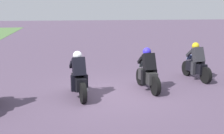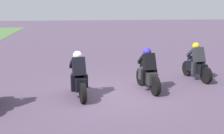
# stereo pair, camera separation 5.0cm
# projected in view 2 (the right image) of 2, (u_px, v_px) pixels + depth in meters

# --- Properties ---
(ground_plane) EXTENTS (120.00, 120.00, 0.00)m
(ground_plane) POSITION_uv_depth(u_px,v_px,m) (113.00, 94.00, 10.05)
(ground_plane) COLOR #544259
(rider_lane_a) EXTENTS (2.04, 0.58, 1.51)m
(rider_lane_a) POSITION_uv_depth(u_px,v_px,m) (197.00, 64.00, 11.96)
(rider_lane_a) COLOR black
(rider_lane_a) RESTS_ON ground_plane
(rider_lane_b) EXTENTS (2.04, 0.56, 1.51)m
(rider_lane_b) POSITION_uv_depth(u_px,v_px,m) (148.00, 73.00, 10.41)
(rider_lane_b) COLOR black
(rider_lane_b) RESTS_ON ground_plane
(rider_lane_c) EXTENTS (2.04, 0.58, 1.51)m
(rider_lane_c) POSITION_uv_depth(u_px,v_px,m) (79.00, 78.00, 9.60)
(rider_lane_c) COLOR black
(rider_lane_c) RESTS_ON ground_plane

